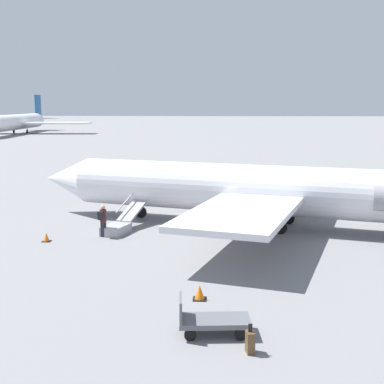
% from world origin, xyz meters
% --- Properties ---
extents(ground_plane, '(600.00, 600.00, 0.00)m').
position_xyz_m(ground_plane, '(0.00, 0.00, 0.00)').
color(ground_plane, slate).
extents(airplane_main, '(27.89, 21.27, 7.49)m').
position_xyz_m(airplane_main, '(-0.92, 0.27, 2.25)').
color(airplane_main, silver).
rests_on(airplane_main, ground).
extents(airplane_far_left, '(35.64, 46.66, 9.68)m').
position_xyz_m(airplane_far_left, '(51.81, -96.72, 2.88)').
color(airplane_far_left, white).
rests_on(airplane_far_left, ground).
extents(boarding_stairs, '(2.10, 4.14, 1.81)m').
position_xyz_m(boarding_stairs, '(7.28, 1.98, 0.39)').
color(boarding_stairs, '#99999E').
rests_on(boarding_stairs, ground).
extents(passenger, '(0.42, 0.56, 1.74)m').
position_xyz_m(passenger, '(7.95, 3.07, 1.00)').
color(passenger, '#23232D').
rests_on(passenger, ground).
extents(luggage_cart, '(2.29, 1.28, 1.22)m').
position_xyz_m(luggage_cart, '(1.84, 15.13, 0.46)').
color(luggage_cart, '#595B60').
rests_on(luggage_cart, ground).
extents(suitcase, '(0.29, 0.40, 0.88)m').
position_xyz_m(suitcase, '(0.68, 16.32, 0.33)').
color(suitcase, brown).
rests_on(suitcase, ground).
extents(traffic_cone_near_stairs, '(0.43, 0.43, 0.47)m').
position_xyz_m(traffic_cone_near_stairs, '(10.69, 4.23, 0.21)').
color(traffic_cone_near_stairs, black).
rests_on(traffic_cone_near_stairs, ground).
extents(traffic_cone_near_cart, '(0.50, 0.50, 0.55)m').
position_xyz_m(traffic_cone_near_cart, '(2.32, 12.14, 0.25)').
color(traffic_cone_near_cart, black).
rests_on(traffic_cone_near_cart, ground).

